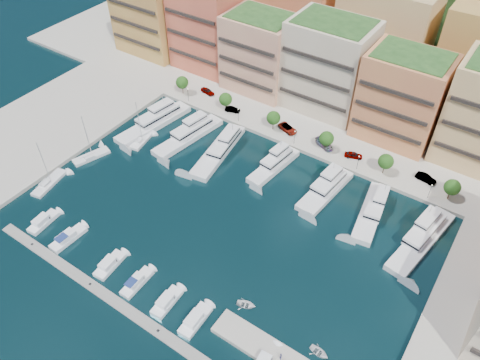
{
  "coord_description": "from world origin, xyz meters",
  "views": [
    {
      "loc": [
        42.94,
        -57.43,
        79.49
      ],
      "look_at": [
        -0.91,
        6.96,
        6.0
      ],
      "focal_mm": 35.0,
      "sensor_mm": 36.0,
      "label": 1
    }
  ],
  "objects": [
    {
      "name": "north_quay",
      "position": [
        0.0,
        62.0,
        0.0
      ],
      "size": [
        220.0,
        64.0,
        2.0
      ],
      "primitive_type": "cube",
      "color": "#9E998E",
      "rests_on": "ground"
    },
    {
      "name": "tree_1",
      "position": [
        -24.0,
        33.5,
        4.74
      ],
      "size": [
        3.8,
        3.8,
        5.65
      ],
      "color": "#473323",
      "rests_on": "north_quay"
    },
    {
      "name": "yacht_4",
      "position": [
        14.92,
        20.59,
        1.09
      ],
      "size": [
        6.83,
        18.68,
        7.3
      ],
      "color": "silver",
      "rests_on": "ground"
    },
    {
      "name": "lamppost_0",
      "position": [
        -36.0,
        31.2,
        3.83
      ],
      "size": [
        0.3,
        0.3,
        4.2
      ],
      "color": "black",
      "rests_on": "north_quay"
    },
    {
      "name": "tree_2",
      "position": [
        -8.0,
        33.5,
        4.74
      ],
      "size": [
        3.8,
        3.8,
        5.65
      ],
      "color": "#473323",
      "rests_on": "north_quay"
    },
    {
      "name": "yacht_2",
      "position": [
        -14.99,
        18.43,
        1.21
      ],
      "size": [
        8.54,
        23.56,
        7.3
      ],
      "color": "silver",
      "rests_on": "ground"
    },
    {
      "name": "lamppost_2",
      "position": [
        0.0,
        31.2,
        3.83
      ],
      "size": [
        0.3,
        0.3,
        4.2
      ],
      "color": "black",
      "rests_on": "north_quay"
    },
    {
      "name": "backblock_2",
      "position": [
        5.0,
        74.0,
        16.0
      ],
      "size": [
        26.0,
        18.0,
        30.0
      ],
      "primitive_type": "cube",
      "color": "tan",
      "rests_on": "north_quay"
    },
    {
      "name": "tree_3",
      "position": [
        8.0,
        33.5,
        4.74
      ],
      "size": [
        3.8,
        3.8,
        5.65
      ],
      "color": "#473323",
      "rests_on": "north_quay"
    },
    {
      "name": "lamppost_1",
      "position": [
        -18.0,
        31.2,
        3.83
      ],
      "size": [
        0.3,
        0.3,
        4.2
      ],
      "color": "black",
      "rests_on": "north_quay"
    },
    {
      "name": "backblock_1",
      "position": [
        -25.0,
        74.0,
        16.0
      ],
      "size": [
        26.0,
        18.0,
        30.0
      ],
      "primitive_type": "cube",
      "color": "#D48B4F",
      "rests_on": "north_quay"
    },
    {
      "name": "car_1",
      "position": [
        -22.0,
        34.02,
        1.71
      ],
      "size": [
        4.58,
        2.68,
        1.43
      ],
      "primitive_type": "imported",
      "rotation": [
        0.0,
        0.0,
        1.86
      ],
      "color": "gray",
      "rests_on": "north_quay"
    },
    {
      "name": "hillside",
      "position": [
        0.0,
        110.0,
        0.0
      ],
      "size": [
        240.0,
        40.0,
        58.0
      ],
      "primitive_type": "cube",
      "color": "#193515",
      "rests_on": "ground"
    },
    {
      "name": "yacht_5",
      "position": [
        26.82,
        20.21,
        1.21
      ],
      "size": [
        7.37,
        19.66,
        7.3
      ],
      "color": "silver",
      "rests_on": "ground"
    },
    {
      "name": "car_2",
      "position": [
        -4.25,
        35.15,
        1.81
      ],
      "size": [
        6.4,
        4.51,
        1.62
      ],
      "primitive_type": "imported",
      "rotation": [
        0.0,
        0.0,
        1.22
      ],
      "color": "gray",
      "rests_on": "north_quay"
    },
    {
      "name": "car_4",
      "position": [
        15.42,
        34.83,
        1.78
      ],
      "size": [
        4.94,
        3.33,
        1.56
      ],
      "primitive_type": "imported",
      "rotation": [
        0.0,
        0.0,
        1.93
      ],
      "color": "gray",
      "rests_on": "north_quay"
    },
    {
      "name": "tender_0",
      "position": [
        16.42,
        -16.38,
        0.39
      ],
      "size": [
        4.41,
        3.74,
        0.78
      ],
      "primitive_type": "imported",
      "rotation": [
        0.0,
        0.0,
        1.9
      ],
      "color": "white",
      "rests_on": "ground"
    },
    {
      "name": "sailboat_0",
      "position": [
        -42.32,
        -15.41,
        0.31
      ],
      "size": [
        4.74,
        10.5,
        13.2
      ],
      "color": "silver",
      "rests_on": "ground"
    },
    {
      "name": "cruiser_3",
      "position": [
        -12.05,
        -24.58,
        0.55
      ],
      "size": [
        3.41,
        7.53,
        2.55
      ],
      "color": "white",
      "rests_on": "ground"
    },
    {
      "name": "tree_5",
      "position": [
        40.0,
        33.5,
        4.74
      ],
      "size": [
        3.8,
        3.8,
        5.65
      ],
      "color": "#473323",
      "rests_on": "north_quay"
    },
    {
      "name": "person_0",
      "position": [
        27.52,
        -22.21,
        1.86
      ],
      "size": [
        0.59,
        0.73,
        1.72
      ],
      "primitive_type": "imported",
      "rotation": [
        0.0,
        0.0,
        1.9
      ],
      "color": "#282851",
      "rests_on": "finger_pier"
    },
    {
      "name": "ground",
      "position": [
        0.0,
        0.0,
        0.0
      ],
      "size": [
        400.0,
        400.0,
        0.0
      ],
      "primitive_type": "plane",
      "color": "black",
      "rests_on": "ground"
    },
    {
      "name": "apartment_0",
      "position": [
        -66.0,
        49.99,
        13.31
      ],
      "size": [
        22.0,
        16.5,
        24.8
      ],
      "color": "gold",
      "rests_on": "north_quay"
    },
    {
      "name": "car_5",
      "position": [
        33.64,
        36.61,
        1.82
      ],
      "size": [
        5.22,
        2.5,
        1.65
      ],
      "primitive_type": "imported",
      "rotation": [
        0.0,
        0.0,
        1.41
      ],
      "color": "gray",
      "rests_on": "north_quay"
    },
    {
      "name": "south_pontoon",
      "position": [
        -3.0,
        -30.0,
        0.0
      ],
      "size": [
        72.0,
        2.2,
        0.35
      ],
      "primitive_type": "cube",
      "color": "gray",
      "rests_on": "ground"
    },
    {
      "name": "tree_4",
      "position": [
        24.0,
        33.5,
        4.74
      ],
      "size": [
        3.8,
        3.8,
        5.65
      ],
      "color": "#473323",
      "rests_on": "north_quay"
    },
    {
      "name": "yacht_1",
      "position": [
        -25.41,
        18.68,
        1.09
      ],
      "size": [
        7.94,
        22.86,
        7.3
      ],
      "color": "silver",
      "rests_on": "ground"
    },
    {
      "name": "apartment_1",
      "position": [
        -44.0,
        51.99,
        14.31
      ],
      "size": [
        20.0,
        16.5,
        26.8
      ],
      "color": "#DC6A49",
      "rests_on": "north_quay"
    },
    {
      "name": "tender_2",
      "position": [
        32.45,
        -17.09,
        0.37
      ],
      "size": [
        3.88,
        2.96,
        0.75
      ],
      "primitive_type": "imported",
      "rotation": [
        0.0,
        0.0,
        1.46
      ],
      "color": "white",
      "rests_on": "ground"
    },
    {
      "name": "sailboat_1",
      "position": [
        -41.4,
        -2.6,
        0.31
      ],
      "size": [
        5.66,
        9.98,
        13.2
      ],
      "color": "silver",
      "rests_on": "ground"
    },
    {
      "name": "sailboat_2",
      "position": [
        -35.09,
        9.54,
        0.32
      ],
      "size": [
        4.11,
        8.16,
        13.2
      ],
      "color": "silver",
      "rests_on": "ground"
    },
    {
      "name": "tree_0",
      "position": [
        -40.0,
        33.5,
        4.74
      ],
      "size": [
        3.8,
        3.8,
        5.65
      ],
      "color": "#473323",
      "rests_on": "north_quay"
    },
    {
      "name": "apartment_3",
      "position": [
        -2.0,
        51.99,
        13.81
      ],
      "size": [
        22.0,
        16.5,
        25.8
      ],
      "color": "beige",
      "rests_on": "north_quay"
    },
    {
      "name": "car_0",
      "position": [
        -33.72,
        37.64,
        1.79
      ],
      "size": [
        4.89,
        2.6,
        1.58
      ],
      "primitive_type": "imported",
      "rotation": [
        0.0,
        0.0,
        1.41
      ],
      "color": "gray",
      "rests_on": "north_quay"
    },
    {
      "name": "cruiser_0",
      "position": [
        -33.02,
        -24.58,
        0.55
      ],
      "size": [
        3.29,
        7.65,
        2.55
      ],
      "color": "white",
      "rests_on": "ground"
    },
    {
      "name": "cruiser_5",
      "position": [
        3.45,
        -24.58,
        0.55
      ],
      "size": [
        3.07,
        7.26,
        2.55
      ],
      "color": "white",
      "rests_on": "ground"
    },
    {
      "name": "west_quay",
      "position": [
        -62.0,
        -8.0,
        0.0
      ],
      "size": [
        34.0,
        76.0,
        2.0
      ],
      "primitive_type": "cube",
      "color": "#9E998E",
      "rests_on": "ground"
    },
    {
      "name": "lamppost_4",
      "position": [
        36.0,
        31.2,
        3.83
      ],
      "size": [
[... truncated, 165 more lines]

